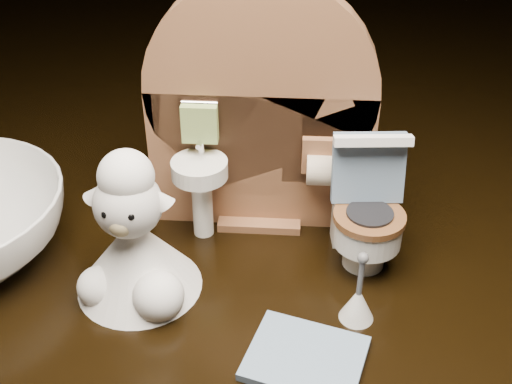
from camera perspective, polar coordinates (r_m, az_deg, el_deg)
backdrop_panel at (r=0.36m, az=0.29°, el=6.07°), size 0.13×0.05×0.15m
toy_toilet at (r=0.36m, az=9.71°, el=-2.05°), size 0.04×0.05×0.08m
bath_mat at (r=0.31m, az=4.42°, el=-14.51°), size 0.06×0.06×0.00m
toilet_brush at (r=0.33m, az=9.03°, el=-9.58°), size 0.02×0.02×0.04m
plush_lamb at (r=0.34m, az=-10.76°, el=-4.67°), size 0.07×0.07×0.09m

